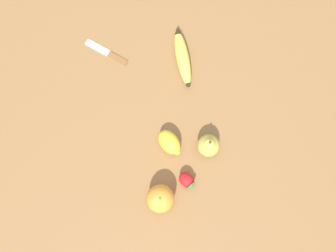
{
  "coord_description": "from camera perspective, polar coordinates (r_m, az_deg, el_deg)",
  "views": [
    {
      "loc": [
        -0.11,
        0.27,
        0.94
      ],
      "look_at": [
        -0.05,
        0.04,
        0.03
      ],
      "focal_mm": 35.0,
      "sensor_mm": 36.0,
      "label": 1
    }
  ],
  "objects": [
    {
      "name": "ground_plane",
      "position": [
        0.98,
        -2.3,
        2.32
      ],
      "size": [
        3.0,
        3.0,
        0.0
      ],
      "primitive_type": "plane",
      "color": "olive"
    },
    {
      "name": "banana",
      "position": [
        1.03,
        2.54,
        11.94
      ],
      "size": [
        0.11,
        0.19,
        0.04
      ],
      "rotation": [
        0.0,
        0.0,
        5.13
      ],
      "color": "#DBCC4C",
      "rests_on": "ground_plane"
    },
    {
      "name": "orange",
      "position": [
        0.9,
        -1.33,
        -12.52
      ],
      "size": [
        0.08,
        0.08,
        0.08
      ],
      "color": "orange",
      "rests_on": "ground_plane"
    },
    {
      "name": "pear",
      "position": [
        0.93,
        7.07,
        -3.34
      ],
      "size": [
        0.06,
        0.06,
        0.08
      ],
      "color": "#B7AD47",
      "rests_on": "ground_plane"
    },
    {
      "name": "strawberry",
      "position": [
        0.92,
        3.39,
        -9.54
      ],
      "size": [
        0.06,
        0.06,
        0.04
      ],
      "rotation": [
        0.0,
        0.0,
        2.48
      ],
      "color": "red",
      "rests_on": "ground_plane"
    },
    {
      "name": "lemon",
      "position": [
        0.93,
        0.27,
        -2.85
      ],
      "size": [
        0.09,
        0.09,
        0.05
      ],
      "rotation": [
        0.0,
        0.0,
        2.46
      ],
      "color": "yellow",
      "rests_on": "ground_plane"
    },
    {
      "name": "paring_knife",
      "position": [
        1.07,
        -10.44,
        12.43
      ],
      "size": [
        0.15,
        0.06,
        0.01
      ],
      "rotation": [
        0.0,
        0.0,
        4.43
      ],
      "color": "silver",
      "rests_on": "ground_plane"
    }
  ]
}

